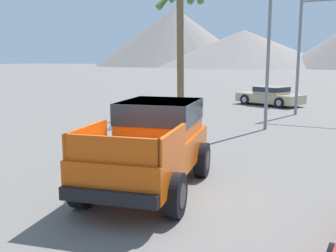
{
  "coord_description": "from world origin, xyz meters",
  "views": [
    {
      "loc": [
        3.86,
        -7.44,
        3.03
      ],
      "look_at": [
        -0.35,
        1.24,
        1.35
      ],
      "focal_mm": 42.0,
      "sensor_mm": 36.0,
      "label": 1
    }
  ],
  "objects_px": {
    "orange_pickup_truck": "(153,140)",
    "parked_car_tan": "(270,96)",
    "palm_tree_tall": "(181,11)",
    "street_lamp_post": "(270,17)",
    "traffic_light_main": "(332,32)"
  },
  "relations": [
    {
      "from": "parked_car_tan",
      "to": "traffic_light_main",
      "type": "bearing_deg",
      "value": -112.8
    },
    {
      "from": "orange_pickup_truck",
      "to": "parked_car_tan",
      "type": "xyz_separation_m",
      "value": [
        -0.83,
        17.68,
        -0.49
      ]
    },
    {
      "from": "traffic_light_main",
      "to": "street_lamp_post",
      "type": "height_order",
      "value": "street_lamp_post"
    },
    {
      "from": "parked_car_tan",
      "to": "street_lamp_post",
      "type": "height_order",
      "value": "street_lamp_post"
    },
    {
      "from": "street_lamp_post",
      "to": "palm_tree_tall",
      "type": "distance_m",
      "value": 5.42
    },
    {
      "from": "parked_car_tan",
      "to": "palm_tree_tall",
      "type": "relative_size",
      "value": 0.64
    },
    {
      "from": "orange_pickup_truck",
      "to": "parked_car_tan",
      "type": "distance_m",
      "value": 17.71
    },
    {
      "from": "street_lamp_post",
      "to": "palm_tree_tall",
      "type": "bearing_deg",
      "value": 156.47
    },
    {
      "from": "orange_pickup_truck",
      "to": "parked_car_tan",
      "type": "height_order",
      "value": "orange_pickup_truck"
    },
    {
      "from": "traffic_light_main",
      "to": "orange_pickup_truck",
      "type": "bearing_deg",
      "value": -101.44
    },
    {
      "from": "traffic_light_main",
      "to": "street_lamp_post",
      "type": "xyz_separation_m",
      "value": [
        -2.06,
        -5.25,
        0.38
      ]
    },
    {
      "from": "traffic_light_main",
      "to": "palm_tree_tall",
      "type": "xyz_separation_m",
      "value": [
        -6.99,
        -3.11,
        1.05
      ]
    },
    {
      "from": "parked_car_tan",
      "to": "street_lamp_post",
      "type": "distance_m",
      "value": 9.92
    },
    {
      "from": "orange_pickup_truck",
      "to": "parked_car_tan",
      "type": "bearing_deg",
      "value": 82.41
    },
    {
      "from": "traffic_light_main",
      "to": "parked_car_tan",
      "type": "bearing_deg",
      "value": 135.17
    }
  ]
}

